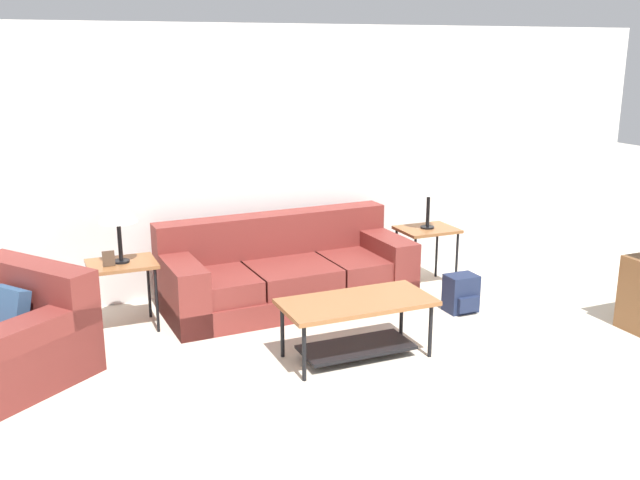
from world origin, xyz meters
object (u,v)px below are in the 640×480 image
couch (286,274)px  table_lamp_left (117,210)px  side_table_left (122,269)px  backpack (461,294)px  table_lamp_right (429,184)px  armchair (2,341)px  coffee_table (357,315)px  side_table_right (427,234)px

couch → table_lamp_left: table_lamp_left is taller
couch → side_table_left: bearing=-178.0°
couch → backpack: size_ratio=6.76×
table_lamp_right → backpack: 1.20m
armchair → coffee_table: bearing=-15.5°
coffee_table → side_table_left: bearing=140.3°
armchair → couch: bearing=15.0°
coffee_table → side_table_left: 2.08m
backpack → table_lamp_right: bearing=82.8°
side_table_left → backpack: size_ratio=1.73×
side_table_right → table_lamp_left: bearing=-180.0°
side_table_right → table_lamp_left: size_ratio=1.05×
armchair → coffee_table: 2.66m
coffee_table → side_table_right: (1.44, 1.32, 0.19)m
side_table_right → armchair: bearing=-171.3°
armchair → side_table_right: size_ratio=2.50×
backpack → side_table_left: bearing=164.8°
coffee_table → table_lamp_right: 2.08m
coffee_table → side_table_left: side_table_left is taller
side_table_right → table_lamp_left: table_lamp_left is taller
backpack → table_lamp_left: bearing=164.8°
armchair → side_table_right: 4.05m
side_table_left → armchair: bearing=-147.6°
side_table_right → backpack: bearing=-97.2°
couch → table_lamp_left: (-1.51, -0.05, 0.77)m
side_table_right → table_lamp_right: bearing=-116.6°
couch → side_table_right: (1.52, -0.05, 0.25)m
table_lamp_left → side_table_left: bearing=146.3°
coffee_table → table_lamp_right: size_ratio=2.07×
table_lamp_left → backpack: (2.93, -0.79, -0.89)m
armchair → coffee_table: armchair is taller
backpack → armchair: bearing=177.3°
armchair → table_lamp_right: 4.12m
side_table_right → table_lamp_right: 0.52m
couch → backpack: (1.42, -0.85, -0.12)m
side_table_left → table_lamp_right: size_ratio=1.05×
armchair → table_lamp_right: table_lamp_right is taller
couch → coffee_table: bearing=-86.7°
side_table_left → couch: bearing=2.0°
table_lamp_left → coffee_table: bearing=-39.7°
side_table_right → backpack: (-0.10, -0.79, -0.37)m
armchair → side_table_right: armchair is taller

